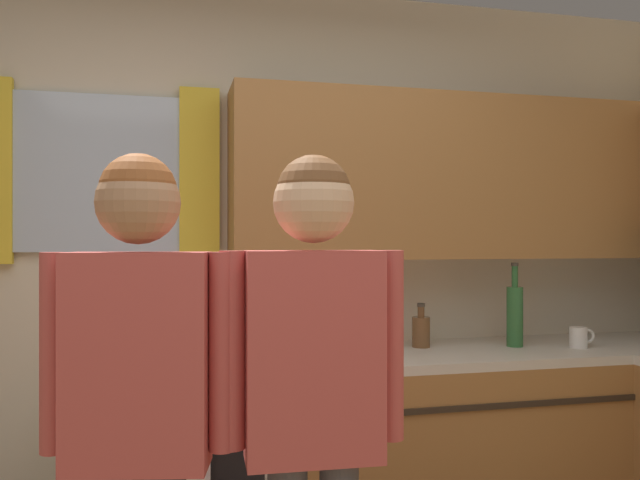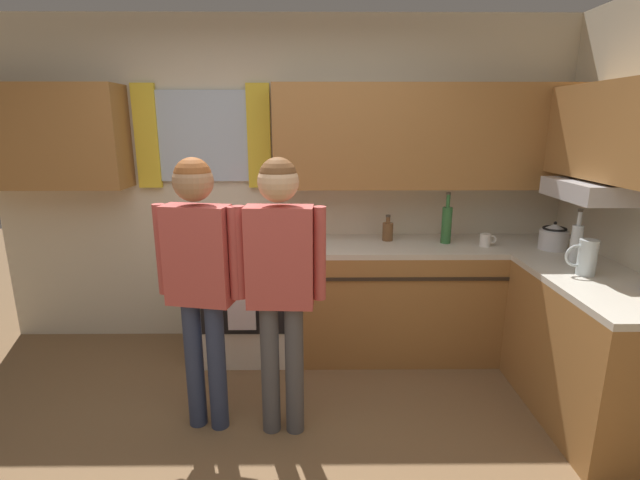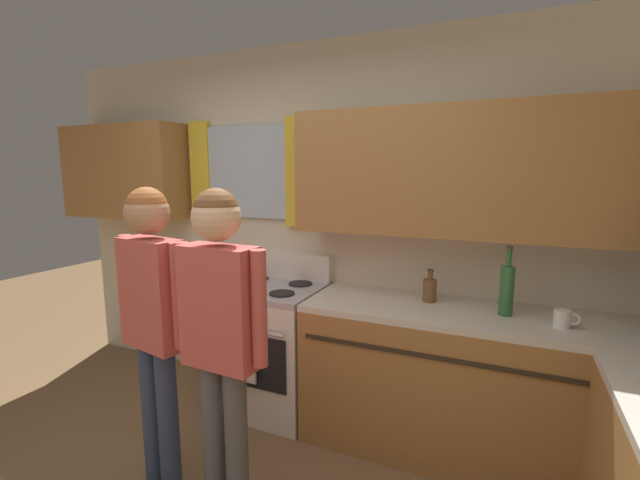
{
  "view_description": "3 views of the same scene",
  "coord_description": "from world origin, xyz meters",
  "px_view_note": "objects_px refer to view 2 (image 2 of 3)",
  "views": [
    {
      "loc": [
        -0.28,
        -1.13,
        1.4
      ],
      "look_at": [
        0.22,
        0.95,
        1.4
      ],
      "focal_mm": 35.57,
      "sensor_mm": 36.0,
      "label": 1
    },
    {
      "loc": [
        0.3,
        -1.87,
        1.81
      ],
      "look_at": [
        0.32,
        0.71,
        1.14
      ],
      "focal_mm": 25.81,
      "sensor_mm": 36.0,
      "label": 2
    },
    {
      "loc": [
        1.29,
        -0.99,
        1.7
      ],
      "look_at": [
        0.39,
        1.03,
        1.35
      ],
      "focal_mm": 24.04,
      "sensor_mm": 36.0,
      "label": 3
    }
  ],
  "objects_px": {
    "bottle_tall_clear": "(576,243)",
    "stovetop_kettle": "(554,236)",
    "bottle_wine_green": "(447,224)",
    "water_pitcher": "(586,257)",
    "stove_oven": "(249,296)",
    "mug_ceramic_white": "(486,240)",
    "adult_left": "(199,266)",
    "bottle_squat_brown": "(388,231)",
    "adult_in_plaid": "(280,268)"
  },
  "relations": [
    {
      "from": "water_pitcher",
      "to": "bottle_squat_brown",
      "type": "bearing_deg",
      "value": 141.65
    },
    {
      "from": "water_pitcher",
      "to": "stovetop_kettle",
      "type": "bearing_deg",
      "value": 80.23
    },
    {
      "from": "bottle_squat_brown",
      "to": "mug_ceramic_white",
      "type": "relative_size",
      "value": 1.63
    },
    {
      "from": "water_pitcher",
      "to": "adult_in_plaid",
      "type": "relative_size",
      "value": 0.13
    },
    {
      "from": "bottle_wine_green",
      "to": "bottle_tall_clear",
      "type": "distance_m",
      "value": 0.89
    },
    {
      "from": "water_pitcher",
      "to": "bottle_wine_green",
      "type": "bearing_deg",
      "value": 129.82
    },
    {
      "from": "bottle_tall_clear",
      "to": "mug_ceramic_white",
      "type": "xyz_separation_m",
      "value": [
        -0.42,
        0.46,
        -0.09
      ]
    },
    {
      "from": "bottle_squat_brown",
      "to": "mug_ceramic_white",
      "type": "distance_m",
      "value": 0.74
    },
    {
      "from": "adult_left",
      "to": "bottle_squat_brown",
      "type": "bearing_deg",
      "value": 40.49
    },
    {
      "from": "bottle_wine_green",
      "to": "adult_left",
      "type": "relative_size",
      "value": 0.24
    },
    {
      "from": "stove_oven",
      "to": "bottle_wine_green",
      "type": "height_order",
      "value": "bottle_wine_green"
    },
    {
      "from": "bottle_tall_clear",
      "to": "adult_in_plaid",
      "type": "relative_size",
      "value": 0.22
    },
    {
      "from": "stove_oven",
      "to": "stovetop_kettle",
      "type": "height_order",
      "value": "stovetop_kettle"
    },
    {
      "from": "adult_left",
      "to": "stove_oven",
      "type": "bearing_deg",
      "value": 82.59
    },
    {
      "from": "stove_oven",
      "to": "adult_in_plaid",
      "type": "xyz_separation_m",
      "value": [
        0.34,
        -1.0,
        0.56
      ]
    },
    {
      "from": "adult_left",
      "to": "bottle_tall_clear",
      "type": "bearing_deg",
      "value": 9.83
    },
    {
      "from": "bottle_squat_brown",
      "to": "water_pitcher",
      "type": "bearing_deg",
      "value": -38.35
    },
    {
      "from": "stovetop_kettle",
      "to": "adult_left",
      "type": "xyz_separation_m",
      "value": [
        -2.4,
        -0.78,
        0.03
      ]
    },
    {
      "from": "bottle_wine_green",
      "to": "water_pitcher",
      "type": "distance_m",
      "value": 1.0
    },
    {
      "from": "mug_ceramic_white",
      "to": "adult_left",
      "type": "height_order",
      "value": "adult_left"
    },
    {
      "from": "stovetop_kettle",
      "to": "adult_left",
      "type": "bearing_deg",
      "value": -162.03
    },
    {
      "from": "adult_in_plaid",
      "to": "stove_oven",
      "type": "bearing_deg",
      "value": 108.61
    },
    {
      "from": "mug_ceramic_white",
      "to": "stovetop_kettle",
      "type": "xyz_separation_m",
      "value": [
        0.47,
        -0.08,
        0.05
      ]
    },
    {
      "from": "bottle_tall_clear",
      "to": "water_pitcher",
      "type": "relative_size",
      "value": 1.67
    },
    {
      "from": "bottle_squat_brown",
      "to": "stovetop_kettle",
      "type": "relative_size",
      "value": 0.75
    },
    {
      "from": "bottle_tall_clear",
      "to": "stove_oven",
      "type": "bearing_deg",
      "value": 166.33
    },
    {
      "from": "stove_oven",
      "to": "adult_left",
      "type": "bearing_deg",
      "value": -97.41
    },
    {
      "from": "stove_oven",
      "to": "adult_left",
      "type": "xyz_separation_m",
      "value": [
        -0.12,
        -0.95,
        0.56
      ]
    },
    {
      "from": "stovetop_kettle",
      "to": "adult_in_plaid",
      "type": "bearing_deg",
      "value": -156.89
    },
    {
      "from": "mug_ceramic_white",
      "to": "adult_in_plaid",
      "type": "distance_m",
      "value": 1.74
    },
    {
      "from": "adult_in_plaid",
      "to": "bottle_tall_clear",
      "type": "bearing_deg",
      "value": 13.58
    },
    {
      "from": "bottle_squat_brown",
      "to": "adult_in_plaid",
      "type": "bearing_deg",
      "value": -124.89
    },
    {
      "from": "stovetop_kettle",
      "to": "mug_ceramic_white",
      "type": "bearing_deg",
      "value": 169.74
    },
    {
      "from": "bottle_wine_green",
      "to": "water_pitcher",
      "type": "height_order",
      "value": "bottle_wine_green"
    },
    {
      "from": "bottle_tall_clear",
      "to": "stovetop_kettle",
      "type": "xyz_separation_m",
      "value": [
        0.05,
        0.37,
        -0.05
      ]
    },
    {
      "from": "bottle_wine_green",
      "to": "mug_ceramic_white",
      "type": "xyz_separation_m",
      "value": [
        0.28,
        -0.1,
        -0.1
      ]
    },
    {
      "from": "stovetop_kettle",
      "to": "water_pitcher",
      "type": "xyz_separation_m",
      "value": [
        -0.1,
        -0.59,
        0.02
      ]
    },
    {
      "from": "bottle_squat_brown",
      "to": "bottle_wine_green",
      "type": "bearing_deg",
      "value": -10.89
    },
    {
      "from": "adult_left",
      "to": "mug_ceramic_white",
      "type": "bearing_deg",
      "value": 24.03
    },
    {
      "from": "bottle_tall_clear",
      "to": "mug_ceramic_white",
      "type": "height_order",
      "value": "bottle_tall_clear"
    },
    {
      "from": "bottle_wine_green",
      "to": "bottle_tall_clear",
      "type": "xyz_separation_m",
      "value": [
        0.69,
        -0.55,
        -0.01
      ]
    },
    {
      "from": "water_pitcher",
      "to": "adult_in_plaid",
      "type": "bearing_deg",
      "value": -172.52
    },
    {
      "from": "mug_ceramic_white",
      "to": "water_pitcher",
      "type": "xyz_separation_m",
      "value": [
        0.36,
        -0.67,
        0.06
      ]
    },
    {
      "from": "adult_left",
      "to": "adult_in_plaid",
      "type": "height_order",
      "value": "adult_in_plaid"
    },
    {
      "from": "stovetop_kettle",
      "to": "water_pitcher",
      "type": "relative_size",
      "value": 1.24
    },
    {
      "from": "stove_oven",
      "to": "bottle_squat_brown",
      "type": "relative_size",
      "value": 5.37
    },
    {
      "from": "bottle_wine_green",
      "to": "bottle_squat_brown",
      "type": "xyz_separation_m",
      "value": [
        -0.44,
        0.08,
        -0.07
      ]
    },
    {
      "from": "stovetop_kettle",
      "to": "adult_in_plaid",
      "type": "height_order",
      "value": "adult_in_plaid"
    },
    {
      "from": "bottle_tall_clear",
      "to": "stovetop_kettle",
      "type": "bearing_deg",
      "value": 82.61
    },
    {
      "from": "mug_ceramic_white",
      "to": "stovetop_kettle",
      "type": "height_order",
      "value": "stovetop_kettle"
    }
  ]
}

